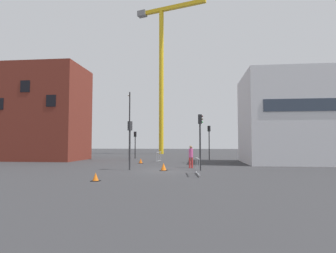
{
  "coord_description": "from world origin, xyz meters",
  "views": [
    {
      "loc": [
        2.57,
        -20.62,
        2.03
      ],
      "look_at": [
        0.0,
        3.59,
        3.49
      ],
      "focal_mm": 29.79,
      "sensor_mm": 36.0,
      "label": 1
    }
  ],
  "objects": [
    {
      "name": "ground",
      "position": [
        0.0,
        0.0,
        0.0
      ],
      "size": [
        160.0,
        160.0,
        0.0
      ],
      "primitive_type": "plane",
      "color": "#333335"
    },
    {
      "name": "brick_building",
      "position": [
        -16.31,
        11.27,
        5.64
      ],
      "size": [
        10.16,
        6.75,
        11.28
      ],
      "color": "maroon",
      "rests_on": "ground"
    },
    {
      "name": "office_block",
      "position": [
        13.97,
        8.8,
        4.52
      ],
      "size": [
        13.28,
        8.32,
        9.04
      ],
      "color": "silver",
      "rests_on": "ground"
    },
    {
      "name": "construction_crane",
      "position": [
        -4.21,
        32.35,
        18.03
      ],
      "size": [
        13.83,
        5.22,
        28.88
      ],
      "color": "gold",
      "rests_on": "ground"
    },
    {
      "name": "streetlamp_tall",
      "position": [
        -5.48,
        11.76,
        4.77
      ],
      "size": [
        0.78,
        1.91,
        8.12
      ],
      "color": "black",
      "rests_on": "ground"
    },
    {
      "name": "traffic_light_near",
      "position": [
        -5.68,
        15.7,
        2.42
      ],
      "size": [
        0.38,
        0.26,
        3.57
      ],
      "color": "black",
      "rests_on": "ground"
    },
    {
      "name": "traffic_light_island",
      "position": [
        3.98,
        14.08,
        2.8
      ],
      "size": [
        0.39,
        0.35,
        4.18
      ],
      "color": "black",
      "rests_on": "ground"
    },
    {
      "name": "traffic_light_median",
      "position": [
        2.76,
        0.3,
        2.8
      ],
      "size": [
        0.37,
        0.24,
        4.18
      ],
      "color": "#232326",
      "rests_on": "ground"
    },
    {
      "name": "traffic_light_far",
      "position": [
        -2.55,
        0.14,
        2.5
      ],
      "size": [
        0.35,
        0.39,
        3.7
      ],
      "color": "#2D2D30",
      "rests_on": "ground"
    },
    {
      "name": "pedestrian_walking",
      "position": [
        2.02,
        2.36,
        1.07
      ],
      "size": [
        0.34,
        0.34,
        1.83
      ],
      "color": "red",
      "rests_on": "ground"
    },
    {
      "name": "safety_barrier_mid_span",
      "position": [
        -1.68,
        9.87,
        0.56
      ],
      "size": [
        0.22,
        2.25,
        1.08
      ],
      "color": "#B2B5BA",
      "rests_on": "ground"
    },
    {
      "name": "safety_barrier_front",
      "position": [
        2.56,
        -2.68,
        0.56
      ],
      "size": [
        0.3,
        2.46,
        1.08
      ],
      "color": "gray",
      "rests_on": "ground"
    },
    {
      "name": "safety_barrier_left_run",
      "position": [
        1.77,
        8.5,
        0.56
      ],
      "size": [
        0.23,
        1.98,
        1.08
      ],
      "color": "#B2B5BA",
      "rests_on": "ground"
    },
    {
      "name": "traffic_cone_orange",
      "position": [
        -2.89,
        -6.05,
        0.21
      ],
      "size": [
        0.45,
        0.45,
        0.45
      ],
      "color": "black",
      "rests_on": "ground"
    },
    {
      "name": "traffic_cone_by_barrier",
      "position": [
        -3.15,
        7.12,
        0.23
      ],
      "size": [
        0.5,
        0.5,
        0.5
      ],
      "color": "black",
      "rests_on": "ground"
    },
    {
      "name": "traffic_cone_striped",
      "position": [
        0.05,
        0.04,
        0.26
      ],
      "size": [
        0.56,
        0.56,
        0.57
      ],
      "color": "black",
      "rests_on": "ground"
    }
  ]
}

